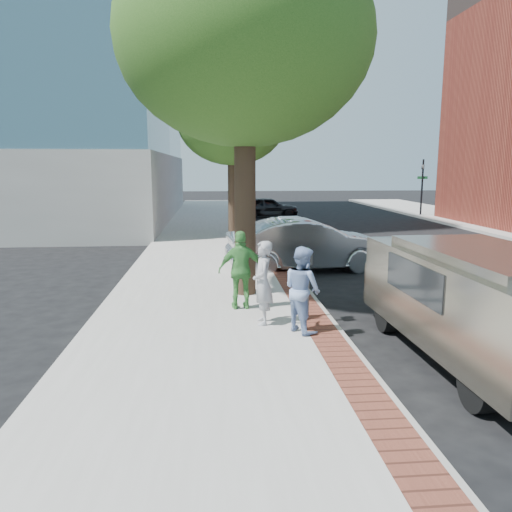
{
  "coord_description": "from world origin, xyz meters",
  "views": [
    {
      "loc": [
        -1.4,
        -10.29,
        3.27
      ],
      "look_at": [
        -0.38,
        1.3,
        1.2
      ],
      "focal_mm": 35.0,
      "sensor_mm": 36.0,
      "label": 1
    }
  ],
  "objects": [
    {
      "name": "curb",
      "position": [
        1.05,
        8.0,
        0.07
      ],
      "size": [
        0.1,
        60.0,
        0.15
      ],
      "primitive_type": "cube",
      "color": "gray",
      "rests_on": "ground"
    },
    {
      "name": "signal_far",
      "position": [
        12.5,
        22.0,
        2.25
      ],
      "size": [
        0.7,
        0.15,
        3.8
      ],
      "color": "black",
      "rests_on": "ground"
    },
    {
      "name": "tree_far",
      "position": [
        -0.5,
        12.0,
        5.3
      ],
      "size": [
        4.8,
        4.8,
        7.14
      ],
      "color": "black",
      "rests_on": "sidewalk"
    },
    {
      "name": "ground",
      "position": [
        0.0,
        0.0,
        0.0
      ],
      "size": [
        120.0,
        120.0,
        0.0
      ],
      "primitive_type": "plane",
      "color": "black",
      "rests_on": "ground"
    },
    {
      "name": "person_green",
      "position": [
        -0.78,
        0.53,
        1.03
      ],
      "size": [
        1.04,
        0.46,
        1.75
      ],
      "primitive_type": "imported",
      "rotation": [
        0.0,
        0.0,
        3.18
      ],
      "color": "#489644",
      "rests_on": "sidewalk"
    },
    {
      "name": "office_tower",
      "position": [
        -13.0,
        22.0,
        12.0
      ],
      "size": [
        18.0,
        22.0,
        24.0
      ],
      "primitive_type": "cube",
      "color": "slate",
      "rests_on": "ground"
    },
    {
      "name": "sidewalk",
      "position": [
        -1.5,
        8.0,
        0.07
      ],
      "size": [
        5.0,
        60.0,
        0.15
      ],
      "primitive_type": "cube",
      "color": "#9E9991",
      "rests_on": "ground"
    },
    {
      "name": "sedan_silver",
      "position": [
        1.6,
        5.23,
        0.84
      ],
      "size": [
        5.25,
        2.27,
        1.68
      ],
      "primitive_type": "imported",
      "rotation": [
        0.0,
        0.0,
        1.67
      ],
      "color": "#B3B5BA",
      "rests_on": "ground"
    },
    {
      "name": "parking_meter",
      "position": [
        0.57,
        -0.27,
        1.21
      ],
      "size": [
        0.12,
        0.32,
        1.47
      ],
      "color": "gray",
      "rests_on": "sidewalk"
    },
    {
      "name": "signal_near",
      "position": [
        0.9,
        22.0,
        2.25
      ],
      "size": [
        0.7,
        0.15,
        3.8
      ],
      "color": "black",
      "rests_on": "ground"
    },
    {
      "name": "person_gray",
      "position": [
        -0.41,
        -0.62,
        1.0
      ],
      "size": [
        0.41,
        0.62,
        1.69
      ],
      "primitive_type": "imported",
      "rotation": [
        0.0,
        0.0,
        -1.59
      ],
      "color": "#9C9CA1",
      "rests_on": "sidewalk"
    },
    {
      "name": "van",
      "position": [
        2.98,
        -2.38,
        1.09
      ],
      "size": [
        2.19,
        5.44,
        1.98
      ],
      "rotation": [
        0.0,
        0.0,
        0.02
      ],
      "color": "gray",
      "rests_on": "ground"
    },
    {
      "name": "brick_strip",
      "position": [
        0.7,
        8.0,
        0.15
      ],
      "size": [
        0.6,
        60.0,
        0.01
      ],
      "primitive_type": "cube",
      "color": "brown",
      "rests_on": "sidewalk"
    },
    {
      "name": "office_base",
      "position": [
        -13.0,
        22.0,
        2.0
      ],
      "size": [
        18.2,
        22.2,
        4.0
      ],
      "primitive_type": "cube",
      "color": "gray",
      "rests_on": "ground"
    },
    {
      "name": "person_officer",
      "position": [
        0.29,
        -1.14,
        0.98
      ],
      "size": [
        0.93,
        1.01,
        1.66
      ],
      "primitive_type": "imported",
      "rotation": [
        0.0,
        0.0,
        2.06
      ],
      "color": "#859ECE",
      "rests_on": "sidewalk"
    },
    {
      "name": "tree_near",
      "position": [
        -0.6,
        1.9,
        6.17
      ],
      "size": [
        6.0,
        6.0,
        8.51
      ],
      "color": "black",
      "rests_on": "sidewalk"
    },
    {
      "name": "bg_car",
      "position": [
        2.28,
        22.6,
        0.68
      ],
      "size": [
        4.05,
        1.82,
        1.35
      ],
      "primitive_type": "imported",
      "rotation": [
        0.0,
        0.0,
        1.63
      ],
      "color": "black",
      "rests_on": "ground"
    }
  ]
}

